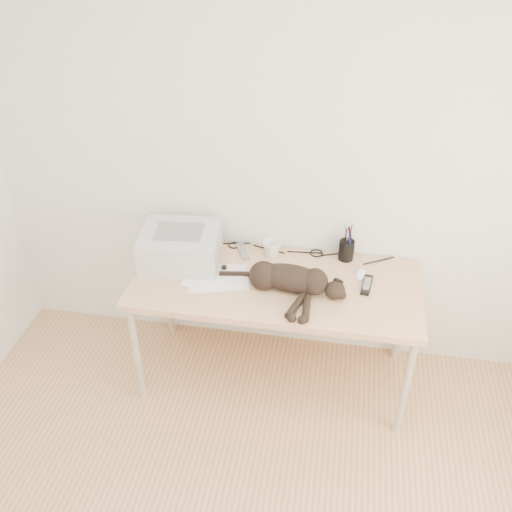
% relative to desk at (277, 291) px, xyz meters
% --- Properties ---
extents(wall_back, '(3.50, 0.00, 3.50)m').
position_rel_desk_xyz_m(wall_back, '(0.00, 0.27, 0.69)').
color(wall_back, white).
rests_on(wall_back, floor).
extents(desk, '(1.60, 0.70, 0.74)m').
position_rel_desk_xyz_m(desk, '(0.00, 0.00, 0.00)').
color(desk, tan).
rests_on(desk, floor).
extents(printer, '(0.47, 0.42, 0.21)m').
position_rel_desk_xyz_m(printer, '(-0.57, 0.02, 0.23)').
color(printer, silver).
rests_on(printer, desk).
extents(papers, '(0.40, 0.32, 0.01)m').
position_rel_desk_xyz_m(papers, '(-0.34, -0.10, 0.14)').
color(papers, white).
rests_on(papers, desk).
extents(cat, '(0.71, 0.36, 0.16)m').
position_rel_desk_xyz_m(cat, '(0.07, -0.15, 0.20)').
color(cat, black).
rests_on(cat, desk).
extents(mug, '(0.15, 0.15, 0.10)m').
position_rel_desk_xyz_m(mug, '(-0.06, 0.16, 0.18)').
color(mug, white).
rests_on(mug, desk).
extents(pen_cup, '(0.09, 0.09, 0.23)m').
position_rel_desk_xyz_m(pen_cup, '(0.37, 0.20, 0.20)').
color(pen_cup, black).
rests_on(pen_cup, desk).
extents(remote_grey, '(0.11, 0.16, 0.02)m').
position_rel_desk_xyz_m(remote_grey, '(-0.23, 0.16, 0.14)').
color(remote_grey, gray).
rests_on(remote_grey, desk).
extents(remote_black, '(0.07, 0.18, 0.02)m').
position_rel_desk_xyz_m(remote_black, '(0.50, -0.04, 0.14)').
color(remote_black, black).
rests_on(remote_black, desk).
extents(mouse, '(0.08, 0.11, 0.03)m').
position_rel_desk_xyz_m(mouse, '(0.46, 0.05, 0.15)').
color(mouse, white).
rests_on(mouse, desk).
extents(cable_tangle, '(1.36, 0.08, 0.01)m').
position_rel_desk_xyz_m(cable_tangle, '(0.00, 0.22, 0.14)').
color(cable_tangle, black).
rests_on(cable_tangle, desk).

